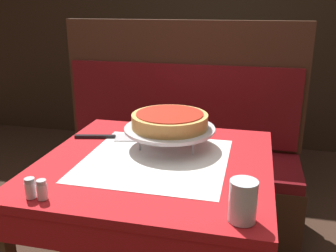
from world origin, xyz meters
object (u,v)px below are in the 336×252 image
(booth_bench, at_px, (176,168))
(pizza_server, at_px, (112,137))
(dining_table_rear, at_px, (205,92))
(pepper_shaker, at_px, (42,190))
(water_glass_near, at_px, (243,201))
(salt_shaker, at_px, (30,188))
(deep_dish_pizza, at_px, (170,120))
(dining_table_front, at_px, (156,180))
(pizza_pan_stand, at_px, (170,130))
(condiment_caddy, at_px, (217,73))

(booth_bench, height_order, pizza_server, booth_bench)
(dining_table_rear, distance_m, pepper_shaker, 1.99)
(water_glass_near, distance_m, salt_shaker, 0.63)
(pizza_server, bearing_deg, water_glass_near, -42.47)
(dining_table_rear, bearing_deg, deep_dish_pizza, -87.75)
(deep_dish_pizza, bearing_deg, water_glass_near, -57.24)
(booth_bench, xyz_separation_m, pepper_shaker, (-0.16, -1.15, 0.43))
(dining_table_front, distance_m, deep_dish_pizza, 0.25)
(water_glass_near, bearing_deg, booth_bench, 110.55)
(pizza_pan_stand, height_order, condiment_caddy, condiment_caddy)
(dining_table_rear, height_order, pepper_shaker, pepper_shaker)
(water_glass_near, height_order, condiment_caddy, condiment_caddy)
(pizza_pan_stand, bearing_deg, water_glass_near, -57.24)
(pizza_pan_stand, bearing_deg, booth_bench, 99.74)
(deep_dish_pizza, relative_size, salt_shaker, 4.83)
(pizza_pan_stand, height_order, deep_dish_pizza, deep_dish_pizza)
(salt_shaker, height_order, condiment_caddy, condiment_caddy)
(dining_table_front, distance_m, water_glass_near, 0.51)
(condiment_caddy, bearing_deg, water_glass_near, -81.95)
(pepper_shaker, bearing_deg, salt_shaker, -180.00)
(pizza_pan_stand, height_order, pepper_shaker, pizza_pan_stand)
(salt_shaker, bearing_deg, dining_table_front, 51.93)
(dining_table_front, distance_m, condiment_caddy, 1.72)
(pizza_pan_stand, distance_m, salt_shaker, 0.60)
(dining_table_front, bearing_deg, pizza_pan_stand, 80.91)
(dining_table_front, xyz_separation_m, pizza_pan_stand, (0.02, 0.14, 0.16))
(water_glass_near, height_order, pepper_shaker, water_glass_near)
(pepper_shaker, height_order, condiment_caddy, condiment_caddy)
(pizza_pan_stand, distance_m, water_glass_near, 0.58)
(booth_bench, xyz_separation_m, pizza_server, (-0.16, -0.60, 0.40))
(pepper_shaker, bearing_deg, dining_table_rear, 83.79)
(booth_bench, bearing_deg, dining_table_front, -83.56)
(booth_bench, distance_m, condiment_caddy, 1.03)
(salt_shaker, xyz_separation_m, pepper_shaker, (0.04, 0.00, -0.00))
(pizza_server, distance_m, salt_shaker, 0.56)
(deep_dish_pizza, bearing_deg, pepper_shaker, -118.19)
(booth_bench, relative_size, pizza_server, 4.88)
(pepper_shaker, bearing_deg, condiment_caddy, 81.93)
(water_glass_near, relative_size, salt_shaker, 1.85)
(dining_table_front, xyz_separation_m, dining_table_rear, (-0.04, 1.60, -0.01))
(pizza_server, xyz_separation_m, condiment_caddy, (0.29, 1.53, 0.03))
(dining_table_front, distance_m, pizza_server, 0.32)
(pepper_shaker, bearing_deg, pizza_pan_stand, 61.81)
(booth_bench, distance_m, salt_shaker, 1.25)
(pizza_pan_stand, xyz_separation_m, pepper_shaker, (-0.27, -0.51, -0.04))
(dining_table_rear, xyz_separation_m, booth_bench, (-0.05, -0.82, -0.29))
(dining_table_rear, bearing_deg, pepper_shaker, -96.21)
(water_glass_near, bearing_deg, salt_shaker, -178.19)
(dining_table_rear, xyz_separation_m, pizza_pan_stand, (0.06, -1.46, 0.18))
(booth_bench, height_order, pizza_pan_stand, booth_bench)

